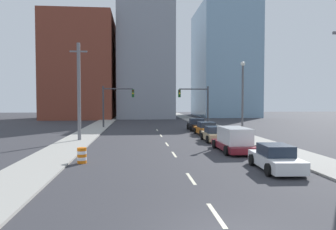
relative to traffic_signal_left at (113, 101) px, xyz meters
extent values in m
cube|color=#9E9B93|center=(-2.28, 7.79, -3.76)|extent=(3.15, 90.95, 0.13)
cube|color=#9E9B93|center=(14.23, 7.79, -3.76)|extent=(3.15, 90.95, 0.13)
cube|color=beige|center=(5.98, -35.68, -3.82)|extent=(0.16, 2.40, 0.01)
cube|color=beige|center=(5.98, -30.57, -3.82)|extent=(0.16, 2.40, 0.01)
cube|color=beige|center=(5.98, -23.34, -3.82)|extent=(0.16, 2.40, 0.01)
cube|color=beige|center=(5.98, -17.92, -3.82)|extent=(0.16, 2.40, 0.01)
cube|color=beige|center=(5.98, -10.79, -3.82)|extent=(0.16, 2.40, 0.01)
cube|color=beige|center=(5.98, -3.93, -3.82)|extent=(0.16, 2.40, 0.01)
cube|color=brown|center=(-8.56, 25.75, 6.97)|extent=(14.00, 16.00, 21.60)
cube|color=gray|center=(5.29, 29.75, 9.29)|extent=(12.00, 20.00, 26.23)
cube|color=#7A9EB7|center=(24.86, 33.75, 9.36)|extent=(13.00, 20.00, 26.38)
cylinder|color=#38383D|center=(-1.29, 0.00, -0.89)|extent=(0.24, 0.24, 5.87)
cylinder|color=#38383D|center=(0.77, 0.00, 1.65)|extent=(4.13, 0.16, 0.16)
cube|color=#194C1E|center=(2.84, 0.00, 1.02)|extent=(0.34, 0.32, 1.10)
cylinder|color=#4C0C0C|center=(2.84, -0.17, 1.36)|extent=(0.22, 0.04, 0.22)
cylinder|color=yellow|center=(2.84, -0.17, 1.02)|extent=(0.22, 0.04, 0.22)
cylinder|color=#0C3F14|center=(2.84, -0.17, 0.68)|extent=(0.22, 0.04, 0.22)
cylinder|color=#38383D|center=(13.54, 0.00, -0.89)|extent=(0.24, 0.24, 5.87)
cylinder|color=#38383D|center=(11.48, 0.00, 1.65)|extent=(4.13, 0.16, 0.16)
cube|color=#194C1E|center=(9.41, 0.00, 1.02)|extent=(0.34, 0.32, 1.10)
cylinder|color=#4C0C0C|center=(9.41, -0.17, 1.36)|extent=(0.22, 0.04, 0.22)
cylinder|color=yellow|center=(9.41, -0.17, 1.02)|extent=(0.22, 0.04, 0.22)
cylinder|color=#0C3F14|center=(9.41, -0.17, 0.68)|extent=(0.22, 0.04, 0.22)
cylinder|color=slate|center=(-2.03, -14.93, 0.77)|extent=(0.32, 0.32, 9.19)
cube|color=slate|center=(-2.03, -14.93, 4.57)|extent=(1.60, 0.14, 0.14)
cylinder|color=orange|center=(0.01, -26.04, -3.73)|extent=(0.56, 0.56, 0.19)
cylinder|color=white|center=(0.01, -26.04, -3.54)|extent=(0.56, 0.56, 0.19)
cylinder|color=orange|center=(0.01, -26.04, -3.35)|extent=(0.56, 0.56, 0.19)
cylinder|color=white|center=(0.01, -26.04, -3.16)|extent=(0.56, 0.56, 0.19)
cylinder|color=orange|center=(0.01, -26.04, -2.97)|extent=(0.56, 0.56, 0.19)
cylinder|color=#4C4C51|center=(13.97, -14.16, -0.18)|extent=(0.20, 0.20, 7.30)
sphere|color=white|center=(13.97, -14.16, 3.70)|extent=(0.44, 0.44, 0.44)
cube|color=silver|center=(10.90, -29.12, -3.32)|extent=(1.94, 4.59, 0.64)
cube|color=#1E2838|center=(10.90, -29.12, -2.71)|extent=(1.61, 2.10, 0.60)
cylinder|color=black|center=(10.09, -27.68, -3.50)|extent=(0.25, 0.67, 0.66)
cylinder|color=black|center=(11.86, -27.77, -3.50)|extent=(0.25, 0.67, 0.66)
cylinder|color=black|center=(9.94, -30.47, -3.50)|extent=(0.25, 0.67, 0.66)
cylinder|color=black|center=(11.72, -30.56, -3.50)|extent=(0.25, 0.67, 0.66)
cube|color=maroon|center=(10.57, -22.34, -3.41)|extent=(2.03, 5.65, 0.45)
cube|color=silver|center=(10.58, -22.63, -2.59)|extent=(1.78, 3.51, 1.19)
cylinder|color=black|center=(9.53, -20.60, -3.48)|extent=(0.22, 0.69, 0.69)
cylinder|color=black|center=(11.60, -20.59, -3.48)|extent=(0.22, 0.69, 0.69)
cylinder|color=black|center=(9.55, -24.10, -3.48)|extent=(0.22, 0.69, 0.69)
cylinder|color=black|center=(11.62, -24.09, -3.48)|extent=(0.22, 0.69, 0.69)
cube|color=tan|center=(10.62, -16.28, -3.32)|extent=(1.88, 4.23, 0.62)
cube|color=#1E2838|center=(10.62, -16.28, -2.72)|extent=(1.64, 1.91, 0.59)
cylinder|color=black|center=(9.67, -14.97, -3.48)|extent=(0.22, 0.70, 0.70)
cylinder|color=black|center=(11.59, -14.98, -3.48)|extent=(0.22, 0.70, 0.70)
cylinder|color=black|center=(9.65, -17.59, -3.48)|extent=(0.22, 0.70, 0.70)
cylinder|color=black|center=(11.57, -17.60, -3.48)|extent=(0.22, 0.70, 0.70)
cube|color=orange|center=(11.08, -10.45, -3.32)|extent=(2.07, 4.70, 0.65)
cube|color=#1E2838|center=(11.08, -10.45, -2.69)|extent=(1.73, 2.15, 0.60)
cylinder|color=black|center=(10.05, -9.06, -3.49)|extent=(0.25, 0.68, 0.67)
cylinder|color=black|center=(11.98, -8.98, -3.49)|extent=(0.25, 0.68, 0.67)
cylinder|color=black|center=(10.17, -11.93, -3.49)|extent=(0.25, 0.68, 0.67)
cylinder|color=black|center=(12.10, -11.84, -3.49)|extent=(0.25, 0.68, 0.67)
cube|color=black|center=(11.04, -4.73, -3.29)|extent=(1.96, 4.48, 0.71)
cube|color=#1E2838|center=(11.04, -4.73, -2.62)|extent=(1.69, 2.03, 0.64)
cylinder|color=black|center=(10.09, -3.33, -3.50)|extent=(0.23, 0.65, 0.65)
cylinder|color=black|center=(12.04, -3.37, -3.50)|extent=(0.23, 0.65, 0.65)
cylinder|color=black|center=(10.05, -6.09, -3.50)|extent=(0.23, 0.65, 0.65)
cylinder|color=black|center=(12.00, -6.12, -3.50)|extent=(0.23, 0.65, 0.65)
camera|label=1|loc=(3.35, -46.25, -0.01)|focal=35.00mm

